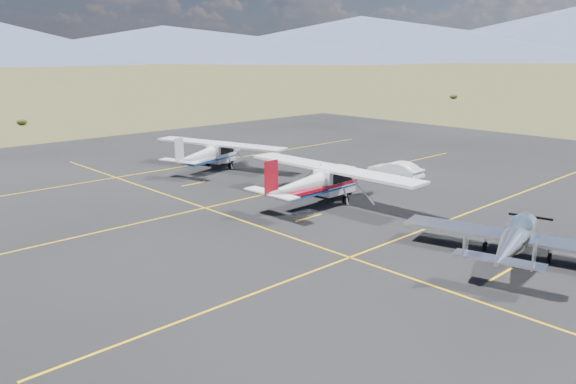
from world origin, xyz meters
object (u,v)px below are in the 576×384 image
aircraft_low_wing (516,237)px  sedan (395,171)px  aircraft_cessna (318,181)px  aircraft_plain (210,153)px

aircraft_low_wing → sedan: aircraft_low_wing is taller
aircraft_cessna → sedan: aircraft_cessna is taller
aircraft_cessna → aircraft_plain: 12.58m
sedan → aircraft_cessna: bearing=3.4°
aircraft_low_wing → sedan: (9.04, 12.92, -0.39)m
aircraft_cessna → sedan: bearing=3.0°
aircraft_low_wing → aircraft_cessna: 12.25m
aircraft_plain → sedan: 13.93m
aircraft_low_wing → aircraft_cessna: size_ratio=0.82×
aircraft_low_wing → aircraft_plain: (1.73, 24.75, 0.23)m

